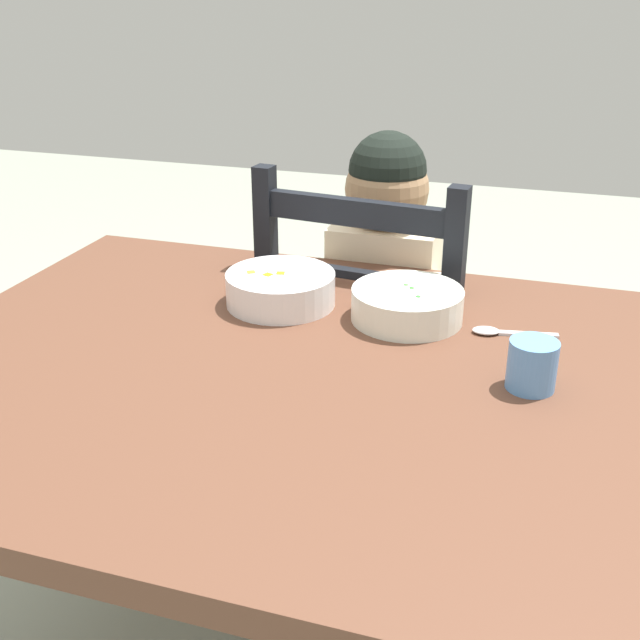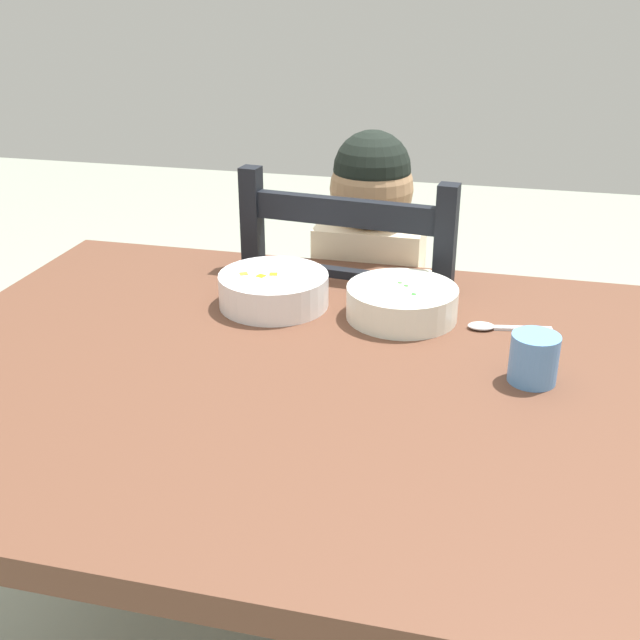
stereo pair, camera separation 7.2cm
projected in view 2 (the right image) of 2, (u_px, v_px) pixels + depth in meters
The scene contains 7 objects.
dining_table at pixel (315, 427), 1.19m from camera, with size 1.27×0.93×0.72m.
dining_chair at pixel (363, 368), 1.72m from camera, with size 0.46×0.46×0.92m.
child_figure at pixel (366, 291), 1.64m from camera, with size 0.32×0.31×0.97m.
bowl_of_peas at pixel (402, 301), 1.31m from camera, with size 0.19×0.19×0.06m.
bowl_of_carrots at pixel (274, 289), 1.36m from camera, with size 0.19×0.19×0.06m.
spoon at pixel (494, 327), 1.28m from camera, with size 0.14×0.04×0.01m.
drinking_cup at pixel (534, 358), 1.10m from camera, with size 0.07×0.07×0.07m, color #5A95DC.
Camera 2 is at (0.25, -0.99, 1.26)m, focal length 43.78 mm.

